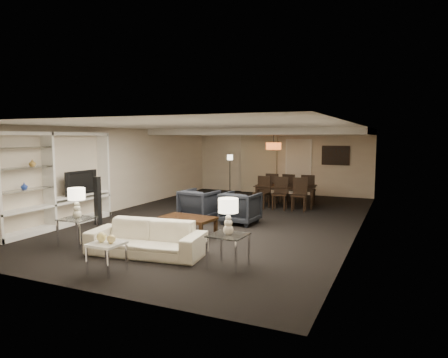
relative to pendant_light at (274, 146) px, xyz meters
name	(u,v)px	position (x,y,z in m)	size (l,w,h in m)	color
floor	(224,219)	(-0.30, -3.50, -1.92)	(11.00, 11.00, 0.00)	black
ceiling	(224,127)	(-0.30, -3.50, 0.58)	(7.00, 11.00, 0.02)	silver
wall_back	(281,162)	(-0.30, 2.00, -0.67)	(7.00, 0.02, 2.50)	beige
wall_front	(68,205)	(-0.30, -9.00, -0.67)	(7.00, 0.02, 2.50)	beige
wall_left	(120,169)	(-3.80, -3.50, -0.67)	(0.02, 11.00, 2.50)	beige
wall_right	(360,179)	(3.20, -3.50, -0.67)	(0.02, 11.00, 2.50)	beige
ceiling_soffit	(265,132)	(-0.30, 0.00, 0.48)	(7.00, 4.00, 0.20)	silver
curtains	(259,163)	(-1.20, 1.92, -0.72)	(1.50, 0.12, 2.40)	beige
door	(298,168)	(0.40, 1.97, -0.87)	(0.90, 0.05, 2.10)	silver
painting	(336,155)	(1.80, 1.96, -0.37)	(0.95, 0.04, 0.65)	#142D38
media_unit	(57,180)	(-3.61, -6.10, -0.74)	(0.38, 3.40, 2.35)	white
pendant_light	(274,146)	(0.00, 0.00, 0.00)	(0.52, 0.52, 0.24)	#D8591E
sofa	(146,238)	(-0.28, -7.13, -1.60)	(2.21, 0.86, 0.64)	beige
coffee_table	(188,226)	(-0.28, -5.53, -1.70)	(1.21, 0.71, 0.43)	black
armchair_left	(199,205)	(-0.88, -3.83, -1.51)	(0.88, 0.90, 0.82)	black
armchair_right	(240,208)	(0.32, -3.83, -1.51)	(0.88, 0.90, 0.82)	black
side_table_left	(78,231)	(-1.98, -7.13, -1.64)	(0.61, 0.61, 0.56)	white
side_table_right	(228,251)	(1.42, -7.13, -1.64)	(0.61, 0.61, 0.56)	silver
table_lamp_left	(77,203)	(-1.98, -7.13, -1.04)	(0.34, 0.34, 0.63)	beige
table_lamp_right	(228,217)	(1.42, -7.13, -1.04)	(0.34, 0.34, 0.63)	beige
marble_table	(107,258)	(-0.28, -8.23, -1.67)	(0.50, 0.50, 0.50)	white
gold_gourd_a	(102,237)	(-0.38, -8.23, -1.33)	(0.16, 0.16, 0.16)	#F1DC7F
gold_gourd_b	(111,239)	(-0.18, -8.23, -1.35)	(0.14, 0.14, 0.14)	#EBCE7C
television	(78,182)	(-3.58, -5.45, -0.86)	(0.14, 1.07, 0.62)	black
vase_blue	(24,186)	(-3.61, -7.04, -0.78)	(0.15, 0.15, 0.16)	#2643A7
vase_amber	(32,163)	(-3.61, -6.80, -0.28)	(0.15, 0.15, 0.16)	#BC8E3E
floor_speaker	(98,201)	(-2.96, -5.44, -1.31)	(0.13, 0.13, 1.23)	black
dining_table	(285,196)	(0.68, -0.83, -1.58)	(1.91, 1.07, 0.67)	black
chair_nl	(261,192)	(0.08, -1.48, -1.42)	(0.46, 0.46, 1.00)	black
chair_nm	(280,193)	(0.68, -1.48, -1.42)	(0.46, 0.46, 1.00)	black
chair_nr	(299,195)	(1.28, -1.48, -1.42)	(0.46, 0.46, 1.00)	black
chair_fl	(274,188)	(0.08, -0.18, -1.42)	(0.46, 0.46, 1.00)	black
chair_fm	(291,189)	(0.68, -0.18, -1.42)	(0.46, 0.46, 1.00)	black
chair_fr	(308,190)	(1.28, -0.18, -1.42)	(0.46, 0.46, 1.00)	black
floor_lamp	(230,174)	(-2.06, 0.98, -1.15)	(0.22, 0.22, 1.55)	black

